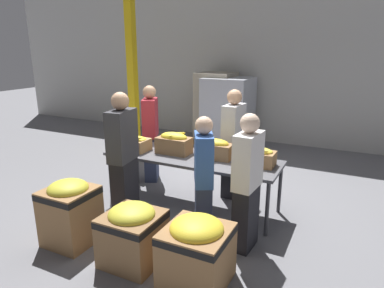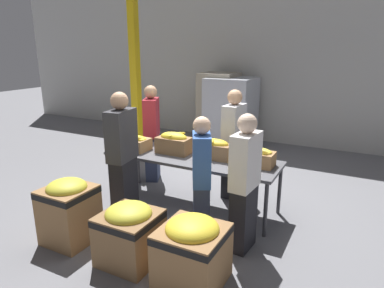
% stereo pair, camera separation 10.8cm
% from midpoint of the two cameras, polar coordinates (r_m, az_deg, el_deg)
% --- Properties ---
extents(ground_plane, '(30.00, 30.00, 0.00)m').
position_cam_midpoint_polar(ground_plane, '(5.22, -0.66, -10.13)').
color(ground_plane, slate).
extents(wall_back, '(16.00, 0.08, 4.00)m').
position_cam_midpoint_polar(wall_back, '(8.52, 12.14, 13.65)').
color(wall_back, '#B7B7B2').
rests_on(wall_back, ground_plane).
extents(sorting_table, '(2.55, 0.83, 0.77)m').
position_cam_midpoint_polar(sorting_table, '(4.94, -0.68, -2.67)').
color(sorting_table, '#4C4C51').
rests_on(sorting_table, ground_plane).
extents(banana_box_0, '(0.46, 0.32, 0.24)m').
position_cam_midpoint_polar(banana_box_0, '(5.29, -10.29, 0.17)').
color(banana_box_0, '#A37A4C').
rests_on(banana_box_0, sorting_table).
extents(banana_box_1, '(0.50, 0.29, 0.32)m').
position_cam_midpoint_polar(banana_box_1, '(5.05, -3.64, 0.18)').
color(banana_box_1, olive).
rests_on(banana_box_1, sorting_table).
extents(banana_box_2, '(0.50, 0.28, 0.29)m').
position_cam_midpoint_polar(banana_box_2, '(4.84, 3.25, -0.74)').
color(banana_box_2, olive).
rests_on(banana_box_2, sorting_table).
extents(banana_box_3, '(0.49, 0.30, 0.26)m').
position_cam_midpoint_polar(banana_box_3, '(4.62, 10.05, -1.95)').
color(banana_box_3, olive).
rests_on(banana_box_3, sorting_table).
extents(volunteer_0, '(0.25, 0.46, 1.68)m').
position_cam_midpoint_polar(volunteer_0, '(5.31, 6.26, -0.08)').
color(volunteer_0, black).
rests_on(volunteer_0, ground_plane).
extents(volunteer_1, '(0.25, 0.45, 1.61)m').
position_cam_midpoint_polar(volunteer_1, '(3.92, 8.38, -6.65)').
color(volunteer_1, black).
rests_on(volunteer_1, ground_plane).
extents(volunteer_2, '(0.29, 0.49, 1.74)m').
position_cam_midpoint_polar(volunteer_2, '(4.68, -12.02, -2.20)').
color(volunteer_2, black).
rests_on(volunteer_2, ground_plane).
extents(volunteer_3, '(0.38, 0.46, 1.54)m').
position_cam_midpoint_polar(volunteer_3, '(4.07, 1.16, -6.12)').
color(volunteer_3, '#2D3856').
rests_on(volunteer_3, ground_plane).
extents(volunteer_4, '(0.39, 0.50, 1.67)m').
position_cam_midpoint_polar(volunteer_4, '(5.97, -7.40, 1.63)').
color(volunteer_4, '#2D3856').
rests_on(volunteer_4, ground_plane).
extents(donation_bin_0, '(0.56, 0.56, 0.80)m').
position_cam_midpoint_polar(donation_bin_0, '(4.40, -20.29, -10.28)').
color(donation_bin_0, olive).
rests_on(donation_bin_0, ground_plane).
extents(donation_bin_1, '(0.60, 0.60, 0.68)m').
position_cam_midpoint_polar(donation_bin_1, '(3.88, -10.67, -14.24)').
color(donation_bin_1, olive).
rests_on(donation_bin_1, ground_plane).
extents(donation_bin_2, '(0.63, 0.63, 0.71)m').
position_cam_midpoint_polar(donation_bin_2, '(3.52, -0.14, -17.09)').
color(donation_bin_2, olive).
rests_on(donation_bin_2, ground_plane).
extents(support_pillar, '(0.17, 0.17, 4.00)m').
position_cam_midpoint_polar(support_pillar, '(7.65, -10.41, 13.51)').
color(support_pillar, yellow).
rests_on(support_pillar, ground_plane).
extents(pallet_stack_0, '(1.13, 1.13, 1.60)m').
position_cam_midpoint_polar(pallet_stack_0, '(8.13, 5.66, 5.25)').
color(pallet_stack_0, olive).
rests_on(pallet_stack_0, ground_plane).
extents(pallet_stack_1, '(0.91, 0.91, 1.70)m').
position_cam_midpoint_polar(pallet_stack_1, '(8.38, 3.60, 5.93)').
color(pallet_stack_1, olive).
rests_on(pallet_stack_1, ground_plane).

